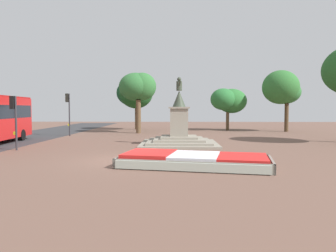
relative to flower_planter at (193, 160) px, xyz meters
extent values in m
plane|color=brown|center=(-3.12, 1.51, -0.26)|extent=(95.43, 95.43, 0.00)
cube|color=#38281C|center=(0.07, 0.05, -0.06)|extent=(6.87, 3.93, 0.38)
cube|color=gray|center=(-0.20, -1.34, -0.04)|extent=(6.56, 1.38, 0.42)
cube|color=gray|center=(0.35, 1.44, -0.04)|extent=(6.56, 1.38, 0.42)
cube|color=gray|center=(-3.15, 0.68, -0.04)|extent=(0.66, 2.90, 0.42)
cube|color=gray|center=(3.29, -0.58, -0.04)|extent=(0.66, 2.90, 0.42)
cube|color=red|center=(-1.98, 0.45, 0.22)|extent=(2.54, 2.89, 0.19)
cube|color=white|center=(0.07, 0.05, 0.20)|extent=(2.54, 2.89, 0.14)
cube|color=red|center=(2.12, -0.35, 0.19)|extent=(2.54, 2.89, 0.13)
cube|color=#B2BCAD|center=(-0.21, -1.39, -0.04)|extent=(6.25, 1.42, 0.35)
cube|color=gray|center=(-0.55, 8.51, -0.18)|extent=(5.36, 5.36, 0.16)
cube|color=gray|center=(-0.55, 8.51, -0.02)|extent=(4.41, 4.41, 0.16)
cube|color=gray|center=(-0.55, 8.51, 0.14)|extent=(3.47, 3.47, 0.16)
cube|color=gray|center=(-0.55, 8.51, 0.30)|extent=(2.52, 2.52, 0.16)
cube|color=gray|center=(-0.55, 8.51, 1.34)|extent=(1.23, 1.23, 1.93)
cube|color=gray|center=(-0.55, 8.51, 2.37)|extent=(1.46, 1.46, 0.12)
cone|color=#384233|center=(-0.55, 8.51, 2.99)|extent=(0.93, 0.93, 1.13)
cylinder|color=#384233|center=(-0.55, 8.51, 3.89)|extent=(0.39, 0.39, 0.66)
sphere|color=#384233|center=(-0.55, 8.51, 4.36)|extent=(0.29, 0.29, 0.29)
cylinder|color=#384233|center=(-0.51, 8.27, 4.02)|extent=(0.19, 0.50, 0.53)
cylinder|color=#2D2D33|center=(-10.61, 5.34, 1.41)|extent=(0.12, 0.12, 3.33)
cube|color=black|center=(-10.81, 5.35, 2.68)|extent=(0.26, 0.29, 0.80)
cylinder|color=#4B0808|center=(-10.94, 5.36, 2.94)|extent=(0.04, 0.14, 0.14)
cylinder|color=yellow|center=(-10.94, 5.36, 2.68)|extent=(0.04, 0.14, 0.14)
cylinder|color=#0D4211|center=(-10.94, 5.36, 2.41)|extent=(0.04, 0.14, 0.14)
cube|color=gold|center=(-10.71, 5.35, 0.79)|extent=(0.11, 0.17, 0.20)
cylinder|color=#2D2D33|center=(-10.76, 15.92, 1.73)|extent=(0.12, 0.12, 3.97)
cube|color=black|center=(-10.96, 15.89, 3.31)|extent=(0.27, 0.31, 0.80)
cylinder|color=#4B0808|center=(-11.09, 15.88, 3.58)|extent=(0.05, 0.14, 0.14)
cylinder|color=yellow|center=(-11.09, 15.88, 3.31)|extent=(0.05, 0.14, 0.14)
cylinder|color=#0D4211|center=(-11.09, 15.88, 3.05)|extent=(0.05, 0.14, 0.14)
cube|color=gold|center=(-10.86, 15.91, 0.79)|extent=(0.12, 0.17, 0.20)
cylinder|color=black|center=(-13.10, 11.30, 0.19)|extent=(0.35, 0.92, 0.90)
cylinder|color=brown|center=(-5.67, 25.71, 1.16)|extent=(0.33, 0.33, 2.84)
ellipsoid|color=#194827|center=(-6.26, 25.96, 4.27)|extent=(3.72, 3.23, 3.20)
ellipsoid|color=#1D5020|center=(-5.60, 25.01, 4.19)|extent=(4.04, 4.44, 3.74)
cylinder|color=brown|center=(5.36, 24.50, 0.93)|extent=(0.37, 0.37, 2.38)
ellipsoid|color=#2C6E31|center=(5.87, 24.66, 3.22)|extent=(3.54, 3.56, 2.89)
ellipsoid|color=#2A6E33|center=(4.70, 23.71, 3.39)|extent=(2.92, 3.03, 2.51)
cylinder|color=#4C3823|center=(11.56, 22.25, 1.32)|extent=(0.44, 0.44, 3.14)
ellipsoid|color=#2E6D33|center=(11.48, 22.78, 4.17)|extent=(3.51, 3.72, 2.68)
ellipsoid|color=#2F6C2F|center=(10.92, 22.47, 4.70)|extent=(4.03, 4.23, 3.77)
cylinder|color=brown|center=(-4.68, 19.49, 1.47)|extent=(0.51, 0.51, 3.45)
ellipsoid|color=#306C33|center=(-4.31, 19.79, 4.61)|extent=(2.92, 2.53, 2.90)
ellipsoid|color=#2F6933|center=(-5.02, 20.09, 4.61)|extent=(3.55, 3.66, 2.96)
camera|label=1|loc=(-0.77, -14.50, 2.30)|focal=35.00mm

